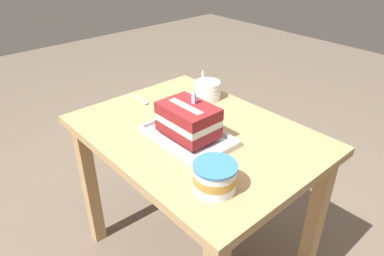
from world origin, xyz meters
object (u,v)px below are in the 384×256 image
bowl_stack (207,90)px  ice_cream_tub (215,177)px  foil_tray (188,137)px  serving_spoon_near_tray (144,101)px  birthday_cake (188,120)px

bowl_stack → ice_cream_tub: (0.51, -0.46, 0.01)m
ice_cream_tub → foil_tray: bearing=154.0°
foil_tray → serving_spoon_near_tray: bearing=171.8°
bowl_stack → serving_spoon_near_tray: (-0.16, -0.26, -0.04)m
foil_tray → ice_cream_tub: bearing=-26.0°
ice_cream_tub → serving_spoon_near_tray: ice_cream_tub is taller
foil_tray → ice_cream_tub: ice_cream_tub is taller
birthday_cake → bowl_stack: (-0.22, 0.31, -0.04)m
birthday_cake → serving_spoon_near_tray: bearing=171.8°
foil_tray → serving_spoon_near_tray: (-0.38, 0.06, -0.00)m
bowl_stack → ice_cream_tub: bearing=-41.7°
foil_tray → birthday_cake: size_ratio=1.61×
bowl_stack → foil_tray: bearing=-54.8°
birthday_cake → serving_spoon_near_tray: birthday_cake is taller
bowl_stack → serving_spoon_near_tray: 0.31m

